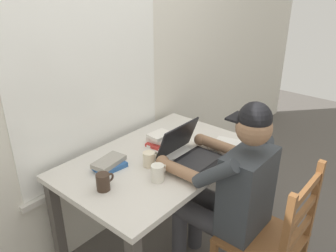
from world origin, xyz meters
The scene contains 15 objects.
ground_plane centered at (0.00, 0.00, 0.00)m, with size 8.00×8.00×0.00m, color #56514C.
back_wall centered at (0.00, 0.47, 1.29)m, with size 6.00×0.08×2.60m.
desk centered at (0.00, 0.00, 0.65)m, with size 1.25×0.79×0.75m.
seated_person centered at (0.09, -0.47, 0.68)m, with size 0.50×0.60×1.23m.
wooden_chair centered at (0.09, -0.75, 0.45)m, with size 0.42×0.42×0.93m.
laptop centered at (0.09, -0.17, 0.80)m, with size 0.33×0.31×0.22m.
computer_mouse centered at (0.36, -0.23, 0.77)m, with size 0.06×0.10×0.03m, color black.
coffee_mug_white centered at (-0.20, -0.17, 0.80)m, with size 0.11×0.07×0.10m.
coffee_mug_dark centered at (-0.46, -0.01, 0.80)m, with size 0.11×0.07×0.10m.
coffee_mug_spare centered at (-0.12, -0.03, 0.80)m, with size 0.11×0.07×0.09m.
book_stack_main centered at (0.15, 0.12, 0.79)m, with size 0.20×0.16×0.08m.
book_stack_side centered at (-0.29, 0.14, 0.78)m, with size 0.21×0.14×0.06m.
paper_pile_near_laptop centered at (0.41, -0.24, 0.76)m, with size 0.20×0.17×0.01m, color white.
paper_pile_back_corner centered at (0.16, 0.10, 0.76)m, with size 0.20×0.15×0.02m, color white.
paper_pile_side centered at (0.10, -0.06, 0.76)m, with size 0.19×0.15×0.01m, color white.
Camera 1 is at (-1.40, -1.26, 1.83)m, focal length 36.51 mm.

